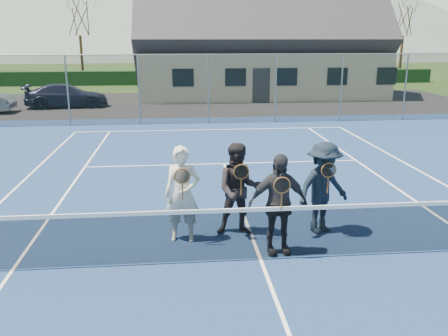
# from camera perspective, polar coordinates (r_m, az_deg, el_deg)

# --- Properties ---
(ground) EXTENTS (220.00, 220.00, 0.00)m
(ground) POSITION_cam_1_polar(r_m,az_deg,el_deg) (27.63, -2.78, 7.72)
(ground) COLOR #274017
(ground) RESTS_ON ground
(court_surface) EXTENTS (30.00, 30.00, 0.02)m
(court_surface) POSITION_cam_1_polar(r_m,az_deg,el_deg) (8.34, 4.39, -10.93)
(court_surface) COLOR navy
(court_surface) RESTS_ON ground
(tarmac_carpark) EXTENTS (40.00, 12.00, 0.01)m
(tarmac_carpark) POSITION_cam_1_polar(r_m,az_deg,el_deg) (27.73, -11.13, 7.49)
(tarmac_carpark) COLOR black
(tarmac_carpark) RESTS_ON ground
(hedge_row) EXTENTS (40.00, 1.20, 1.10)m
(hedge_row) POSITION_cam_1_polar(r_m,az_deg,el_deg) (39.50, -3.69, 10.83)
(hedge_row) COLOR black
(hedge_row) RESTS_ON ground
(hill_west) EXTENTS (110.00, 110.00, 18.00)m
(hill_west) POSITION_cam_1_polar(r_m,az_deg,el_deg) (105.18, -19.53, 17.50)
(hill_west) COLOR #586960
(hill_west) RESTS_ON ground
(hill_centre) EXTENTS (120.00, 120.00, 22.00)m
(hill_centre) POSITION_cam_1_polar(r_m,az_deg,el_deg) (104.81, 6.53, 19.35)
(hill_centre) COLOR #516159
(hill_centre) RESTS_ON ground
(hill_east) EXTENTS (90.00, 90.00, 14.00)m
(hill_east) POSITION_cam_1_polar(r_m,az_deg,el_deg) (116.88, 24.19, 15.78)
(hill_east) COLOR slate
(hill_east) RESTS_ON ground
(car_c) EXTENTS (4.53, 2.25, 1.26)m
(car_c) POSITION_cam_1_polar(r_m,az_deg,el_deg) (27.49, -18.42, 8.25)
(car_c) COLOR #181831
(car_c) RESTS_ON ground
(court_markings) EXTENTS (11.03, 23.83, 0.01)m
(court_markings) POSITION_cam_1_polar(r_m,az_deg,el_deg) (8.33, 4.39, -10.83)
(court_markings) COLOR white
(court_markings) RESTS_ON court_surface
(tennis_net) EXTENTS (11.68, 0.08, 1.10)m
(tennis_net) POSITION_cam_1_polar(r_m,az_deg,el_deg) (8.12, 4.46, -7.58)
(tennis_net) COLOR slate
(tennis_net) RESTS_ON ground
(perimeter_fence) EXTENTS (30.07, 0.07, 3.02)m
(perimeter_fence) POSITION_cam_1_polar(r_m,az_deg,el_deg) (21.01, -1.91, 9.48)
(perimeter_fence) COLOR slate
(perimeter_fence) RESTS_ON ground
(clubhouse) EXTENTS (15.60, 8.20, 7.70)m
(clubhouse) POSITION_cam_1_polar(r_m,az_deg,el_deg) (31.80, 4.25, 15.92)
(clubhouse) COLOR beige
(clubhouse) RESTS_ON ground
(tree_b) EXTENTS (3.20, 3.20, 7.77)m
(tree_b) POSITION_cam_1_polar(r_m,az_deg,el_deg) (41.12, -17.15, 17.71)
(tree_b) COLOR #362413
(tree_b) RESTS_ON ground
(tree_c) EXTENTS (3.20, 3.20, 7.77)m
(tree_c) POSITION_cam_1_polar(r_m,az_deg,el_deg) (40.54, -0.90, 18.40)
(tree_c) COLOR #382114
(tree_c) RESTS_ON ground
(tree_d) EXTENTS (3.20, 3.20, 7.77)m
(tree_d) POSITION_cam_1_polar(r_m,az_deg,el_deg) (42.55, 13.34, 17.87)
(tree_d) COLOR #362513
(tree_d) RESTS_ON ground
(tree_e) EXTENTS (3.20, 3.20, 7.77)m
(tree_e) POSITION_cam_1_polar(r_m,az_deg,el_deg) (44.80, 20.97, 17.15)
(tree_e) COLOR #331E12
(tree_e) RESTS_ON ground
(player_a) EXTENTS (0.70, 0.53, 1.80)m
(player_a) POSITION_cam_1_polar(r_m,az_deg,el_deg) (8.76, -5.02, -3.15)
(player_a) COLOR beige
(player_a) RESTS_ON court_surface
(player_b) EXTENTS (0.92, 0.74, 1.80)m
(player_b) POSITION_cam_1_polar(r_m,az_deg,el_deg) (8.98, 1.83, -2.63)
(player_b) COLOR black
(player_b) RESTS_ON court_surface
(player_c) EXTENTS (1.08, 0.54, 1.80)m
(player_c) POSITION_cam_1_polar(r_m,az_deg,el_deg) (8.27, 6.50, -4.35)
(player_c) COLOR #25262B
(player_c) RESTS_ON court_surface
(player_d) EXTENTS (1.33, 1.09, 1.80)m
(player_d) POSITION_cam_1_polar(r_m,az_deg,el_deg) (9.28, 11.83, -2.36)
(player_d) COLOR black
(player_d) RESTS_ON court_surface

